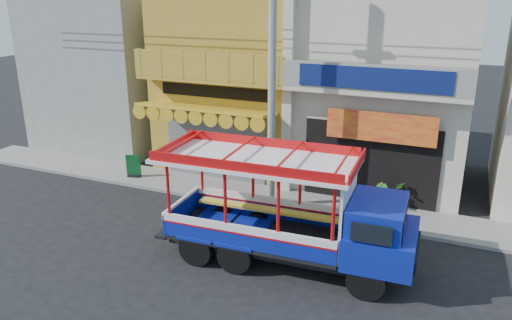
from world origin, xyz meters
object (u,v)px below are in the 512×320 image
Objects in this scene: green_sign at (134,168)px; potted_plant_a at (390,194)px; songthaew_truck at (304,215)px; potted_plant_b at (380,198)px; utility_pole at (277,62)px.

potted_plant_a is at bearing 5.42° from green_sign.
green_sign is (-8.28, 3.72, -1.05)m from songthaew_truck.
potted_plant_a is at bearing 71.29° from songthaew_truck.
potted_plant_b is (9.58, 0.52, 0.10)m from green_sign.
songthaew_truck is (2.08, -3.27, -3.48)m from utility_pole.
potted_plant_a is 1.01× the size of potted_plant_b.
utility_pole is 5.66m from potted_plant_b.
utility_pole is at bearing 122.46° from songthaew_truck.
utility_pole reaches higher than potted_plant_a.
potted_plant_a is (9.85, 0.94, 0.11)m from green_sign.
utility_pole reaches higher than green_sign.
utility_pole is 5.21m from songthaew_truck.
potted_plant_b is at bearing 3.12° from green_sign.
potted_plant_b is at bearing 72.91° from songthaew_truck.
potted_plant_a is (3.66, 1.39, -4.43)m from utility_pole.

